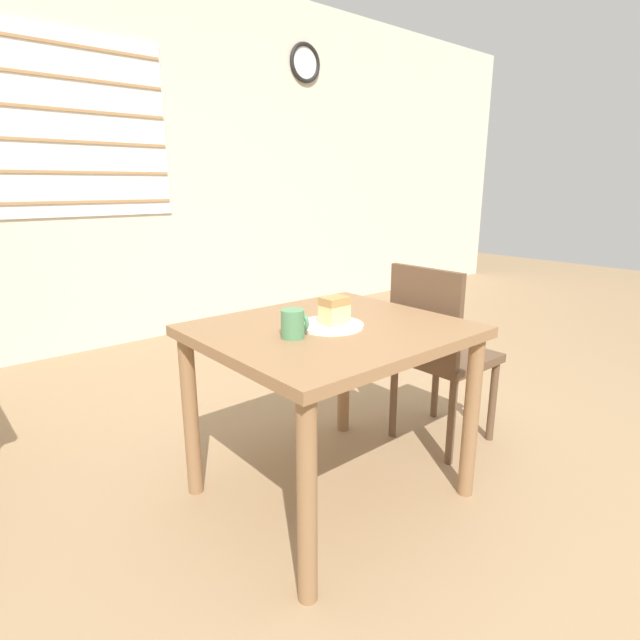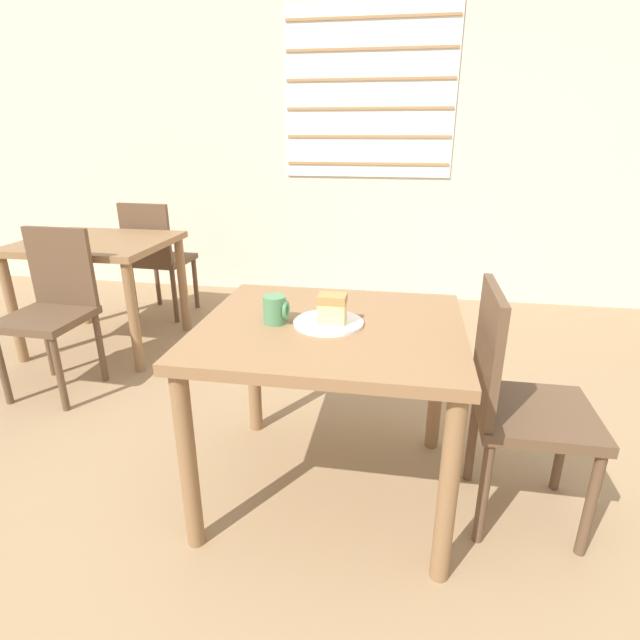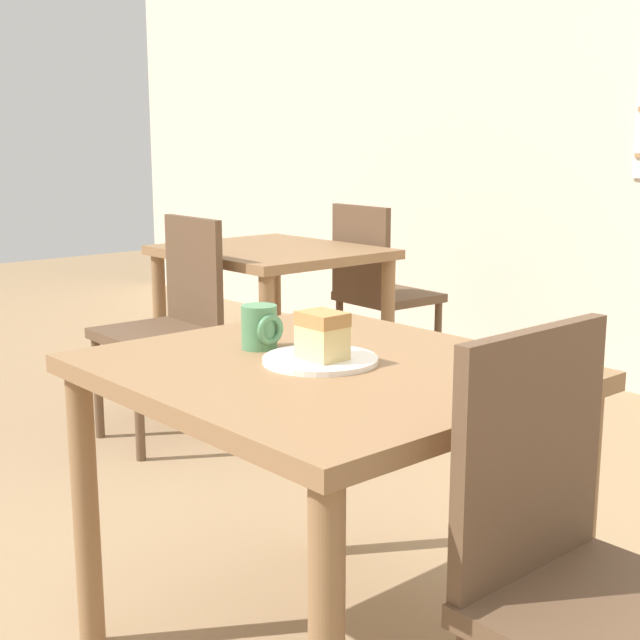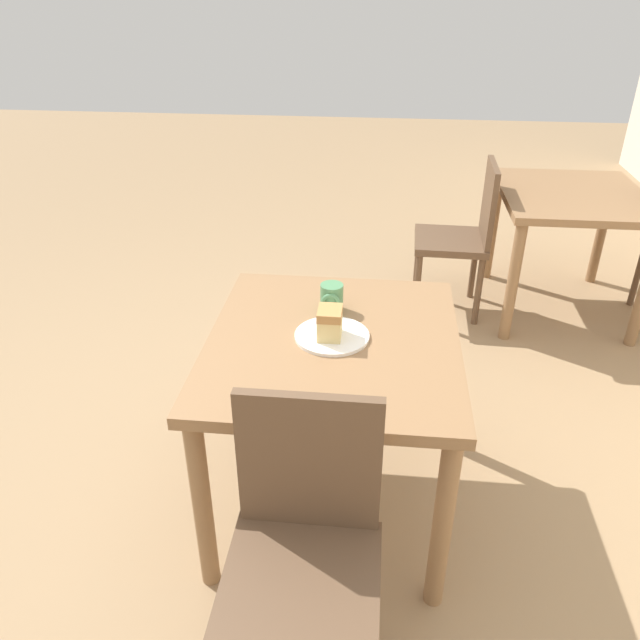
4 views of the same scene
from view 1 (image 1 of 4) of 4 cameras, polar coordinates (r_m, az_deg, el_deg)
The scene contains 7 objects.
ground_plane at distance 1.95m, azimuth 12.03°, elevation -23.85°, with size 14.00×14.00×0.00m, color #997A56.
wall_back at distance 4.11m, azimuth -23.93°, elevation 16.60°, with size 10.00×0.10×2.80m.
dining_table_near at distance 1.89m, azimuth 1.23°, elevation -3.75°, with size 0.93×0.83×0.71m.
chair_near_window at distance 2.39m, azimuth 13.32°, elevation -3.32°, with size 0.40×0.40×0.87m.
plate at distance 1.85m, azimuth 1.18°, elevation -0.61°, with size 0.25×0.25×0.01m.
cake_slice at distance 1.84m, azimuth 1.65°, elevation 1.13°, with size 0.10×0.08×0.10m.
coffee_mug at distance 1.71m, azimuth -3.03°, elevation -0.42°, with size 0.09×0.08×0.10m.
Camera 1 is at (-1.24, -0.88, 1.22)m, focal length 28.00 mm.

